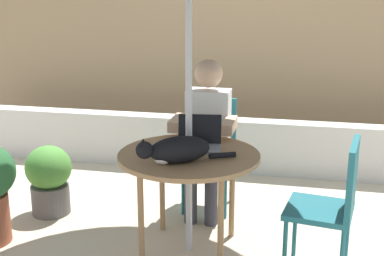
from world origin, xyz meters
name	(u,v)px	position (x,y,z in m)	size (l,w,h in m)	color
ground_plane	(189,249)	(0.00, 0.00, 0.00)	(14.00, 14.00, 0.00)	#BCAD93
fence_back	(236,74)	(0.00, 2.40, 0.85)	(5.96, 0.08, 1.69)	#937756
planter_wall_low	(225,145)	(0.00, 1.67, 0.26)	(5.37, 0.20, 0.52)	beige
patio_table	(189,163)	(0.00, 0.00, 0.64)	(0.95, 0.95, 0.71)	#9E754C
chair_occupied	(210,144)	(0.00, 0.81, 0.53)	(0.40, 0.40, 0.90)	#1E606B
chair_empty	(334,199)	(0.94, -0.15, 0.53)	(0.46, 0.46, 0.90)	#1E606B
person_seated	(207,129)	(0.00, 0.65, 0.70)	(0.48, 0.48, 1.24)	white
laptop	(199,138)	(0.04, 0.16, 0.77)	(0.33, 0.29, 0.21)	gray
cat	(176,150)	(-0.04, -0.20, 0.79)	(0.59, 0.37, 0.17)	black
potted_plant_near_fence	(49,178)	(-1.23, 0.36, 0.30)	(0.37, 0.37, 0.57)	#595654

